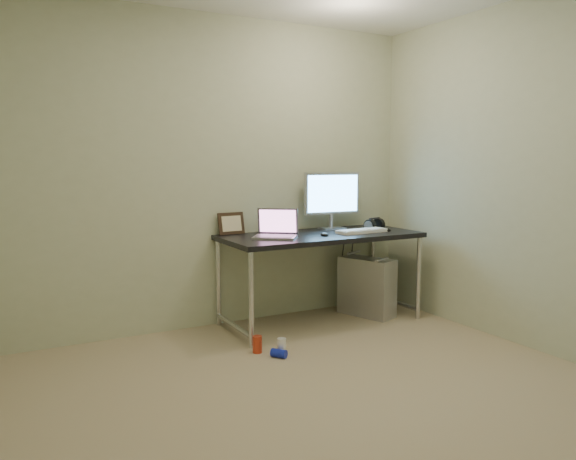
{
  "coord_description": "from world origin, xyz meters",
  "views": [
    {
      "loc": [
        -1.68,
        -2.53,
        1.36
      ],
      "look_at": [
        0.26,
        1.04,
        0.85
      ],
      "focal_mm": 35.0,
      "sensor_mm": 36.0,
      "label": 1
    }
  ],
  "objects": [
    {
      "name": "floor",
      "position": [
        0.0,
        0.0,
        0.0
      ],
      "size": [
        3.5,
        3.5,
        0.0
      ],
      "primitive_type": "plane",
      "color": "tan",
      "rests_on": "ground"
    },
    {
      "name": "wall_back",
      "position": [
        0.0,
        1.75,
        1.25
      ],
      "size": [
        3.5,
        0.02,
        2.5
      ],
      "primitive_type": "cube",
      "color": "beige",
      "rests_on": "ground"
    },
    {
      "name": "wall_right",
      "position": [
        1.75,
        0.0,
        1.25
      ],
      "size": [
        0.02,
        3.5,
        2.5
      ],
      "primitive_type": "cube",
      "color": "beige",
      "rests_on": "ground"
    },
    {
      "name": "desk",
      "position": [
        0.76,
        1.39,
        0.67
      ],
      "size": [
        1.65,
        0.72,
        0.75
      ],
      "color": "black",
      "rests_on": "ground"
    },
    {
      "name": "tower_computer",
      "position": [
        1.22,
        1.37,
        0.25
      ],
      "size": [
        0.36,
        0.53,
        0.54
      ],
      "rotation": [
        0.0,
        0.0,
        0.34
      ],
      "color": "silver",
      "rests_on": "ground"
    },
    {
      "name": "cable_a",
      "position": [
        1.17,
        1.7,
        0.4
      ],
      "size": [
        0.01,
        0.16,
        0.69
      ],
      "primitive_type": "cylinder",
      "rotation": [
        0.21,
        0.0,
        0.0
      ],
      "color": "black",
      "rests_on": "ground"
    },
    {
      "name": "cable_b",
      "position": [
        1.26,
        1.68,
        0.38
      ],
      "size": [
        0.02,
        0.11,
        0.71
      ],
      "primitive_type": "cylinder",
      "rotation": [
        0.14,
        0.0,
        0.09
      ],
      "color": "black",
      "rests_on": "ground"
    },
    {
      "name": "can_red",
      "position": [
        -0.04,
        0.95,
        0.06
      ],
      "size": [
        0.09,
        0.09,
        0.12
      ],
      "primitive_type": "cylinder",
      "rotation": [
        0.0,
        0.0,
        0.43
      ],
      "color": "red",
      "rests_on": "ground"
    },
    {
      "name": "can_white",
      "position": [
        0.1,
        0.83,
        0.06
      ],
      "size": [
        0.09,
        0.09,
        0.12
      ],
      "primitive_type": "cylinder",
      "rotation": [
        0.0,
        0.0,
        0.47
      ],
      "color": "white",
      "rests_on": "ground"
    },
    {
      "name": "can_blue",
      "position": [
        0.05,
        0.79,
        0.03
      ],
      "size": [
        0.11,
        0.12,
        0.06
      ],
      "primitive_type": "cylinder",
      "rotation": [
        1.57,
        0.0,
        0.64
      ],
      "color": "#1626C3",
      "rests_on": "ground"
    },
    {
      "name": "laptop",
      "position": [
        0.33,
        1.37,
        0.8
      ],
      "size": [
        0.42,
        0.41,
        0.23
      ],
      "rotation": [
        0.0,
        0.0,
        -0.65
      ],
      "color": "#B1B2B9",
      "rests_on": "desk"
    },
    {
      "name": "monitor",
      "position": [
        1.01,
        1.61,
        1.04
      ],
      "size": [
        0.53,
        0.17,
        0.5
      ],
      "rotation": [
        0.0,
        0.0,
        -0.07
      ],
      "color": "#B1B2B9",
      "rests_on": "desk"
    },
    {
      "name": "keyboard",
      "position": [
        1.1,
        1.29,
        0.76
      ],
      "size": [
        0.46,
        0.18,
        0.03
      ],
      "primitive_type": "cube",
      "rotation": [
        0.0,
        0.0,
        0.08
      ],
      "color": "white",
      "rests_on": "desk"
    },
    {
      "name": "mouse_right",
      "position": [
        1.34,
        1.27,
        0.77
      ],
      "size": [
        0.09,
        0.12,
        0.04
      ],
      "primitive_type": "ellipsoid",
      "rotation": [
        0.0,
        0.0,
        0.25
      ],
      "color": "black",
      "rests_on": "desk"
    },
    {
      "name": "mouse_left",
      "position": [
        0.72,
        1.27,
        0.77
      ],
      "size": [
        0.09,
        0.11,
        0.03
      ],
      "primitive_type": "ellipsoid",
      "rotation": [
        0.0,
        0.0,
        -0.32
      ],
      "color": "black",
      "rests_on": "desk"
    },
    {
      "name": "headphones",
      "position": [
        1.37,
        1.47,
        0.78
      ],
      "size": [
        0.21,
        0.12,
        0.12
      ],
      "rotation": [
        0.0,
        0.0,
        0.3
      ],
      "color": "black",
      "rests_on": "desk"
    },
    {
      "name": "picture_frame",
      "position": [
        0.09,
        1.71,
        0.84
      ],
      "size": [
        0.23,
        0.08,
        0.18
      ],
      "primitive_type": "cube",
      "rotation": [
        -0.21,
        0.0,
        0.05
      ],
      "color": "black",
      "rests_on": "desk"
    },
    {
      "name": "webcam",
      "position": [
        0.38,
        1.67,
        0.84
      ],
      "size": [
        0.04,
        0.04,
        0.12
      ],
      "rotation": [
        0.0,
        0.0,
        0.2
      ],
      "color": "silver",
      "rests_on": "desk"
    }
  ]
}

